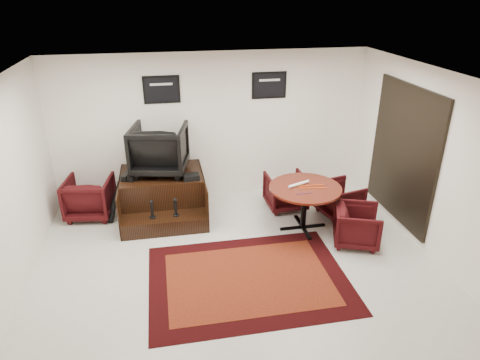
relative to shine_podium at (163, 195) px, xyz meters
The scene contains 16 objects.
ground 2.12m from the shine_podium, 60.68° to the right, with size 6.00×6.00×0.00m, color beige.
room_shell 2.64m from the shine_podium, 49.89° to the right, with size 6.02×5.02×2.81m.
area_rug 2.54m from the shine_podium, 63.22° to the right, with size 2.83×2.12×0.01m.
shine_podium is the anchor object (origin of this frame).
shine_chair 0.91m from the shine_podium, 90.00° to the left, with size 0.94×0.88×0.97m, color black.
shoes_pair 0.72m from the shine_podium, behind, with size 0.29×0.33×0.10m.
polish_kit 0.75m from the shine_podium, 30.45° to the right, with size 0.28×0.19×0.10m, color black.
umbrella_black 0.87m from the shine_podium, 165.80° to the right, with size 0.29×0.11×0.79m, color black, non-canonical shape.
umbrella_hooked 0.86m from the shine_podium, behind, with size 0.30×0.11×0.81m, color black, non-canonical shape.
armchair_side 1.32m from the shine_podium, behind, with size 0.79×0.74×0.81m, color black.
meeting_table 2.59m from the shine_podium, 23.42° to the right, with size 1.21×1.21×0.79m.
table_chair_back 2.28m from the shine_podium, ahead, with size 0.71×0.66×0.73m, color black.
table_chair_window 3.23m from the shine_podium, 12.10° to the right, with size 0.67×0.63×0.69m, color black.
table_chair_corner 3.46m from the shine_podium, 28.13° to the right, with size 0.69×0.65×0.71m, color black.
paper_roll 2.50m from the shine_podium, 22.52° to the right, with size 0.05×0.05×0.42m, color white.
table_clutter 2.70m from the shine_podium, 23.89° to the right, with size 0.57×0.30×0.01m.
Camera 1 is at (-0.94, -5.33, 3.86)m, focal length 32.00 mm.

